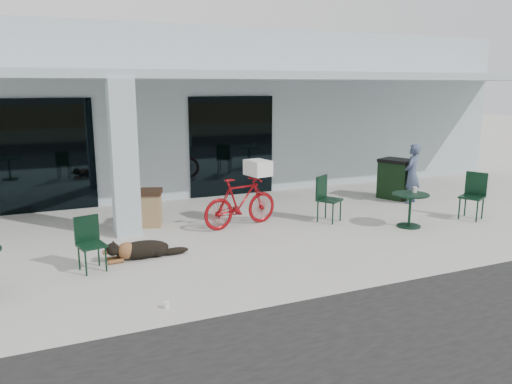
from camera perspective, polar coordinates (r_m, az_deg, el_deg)
name	(u,v)px	position (r m, az deg, el deg)	size (l,w,h in m)	color
ground	(237,259)	(8.84, -2.24, -7.67)	(80.00, 80.00, 0.00)	#B3B1A9
building	(140,109)	(16.55, -13.11, 9.25)	(22.00, 7.00, 4.50)	#A8B9BE
storefront_glass_left	(33,157)	(12.86, -24.17, 3.72)	(2.80, 0.06, 2.70)	black
storefront_glass_right	(232,146)	(13.71, -2.77, 5.23)	(2.40, 0.06, 2.70)	black
column	(124,159)	(10.28, -14.86, 3.70)	(0.50, 0.50, 3.12)	#A8B9BE
overhang	(178,75)	(11.75, -8.88, 13.05)	(22.00, 2.80, 0.18)	#A8B9BE
bicycle	(241,202)	(10.68, -1.77, -1.17)	(0.51, 1.79, 1.08)	maroon
laundry_basket	(258,168)	(10.78, 0.22, 2.78)	(0.56, 0.41, 0.33)	white
dog	(142,248)	(9.04, -12.88, -6.30)	(1.09, 0.36, 0.36)	black
cup_near_dog	(166,305)	(7.10, -10.22, -12.60)	(0.07, 0.07, 0.09)	white
cafe_chair_near	(91,245)	(8.59, -18.29, -5.73)	(0.41, 0.44, 0.90)	black
cafe_table_far	(410,210)	(11.20, 17.16, -2.01)	(0.78, 0.78, 0.73)	black
cafe_chair_far_a	(329,199)	(11.20, 8.40, -0.82)	(0.46, 0.50, 1.02)	black
cafe_chair_far_b	(472,196)	(12.28, 23.46, -0.46)	(0.48, 0.52, 1.06)	black
person	(412,174)	(13.39, 17.40, 1.99)	(0.56, 0.37, 1.53)	#3D4A67
cup_on_table	(415,190)	(11.26, 17.69, 0.25)	(0.09, 0.09, 0.12)	white
trash_receptacle	(151,208)	(10.97, -11.91, -1.78)	(0.48, 0.48, 0.81)	#92744C
wheeled_bin	(396,179)	(13.87, 15.71, 1.46)	(0.66, 0.84, 1.07)	black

